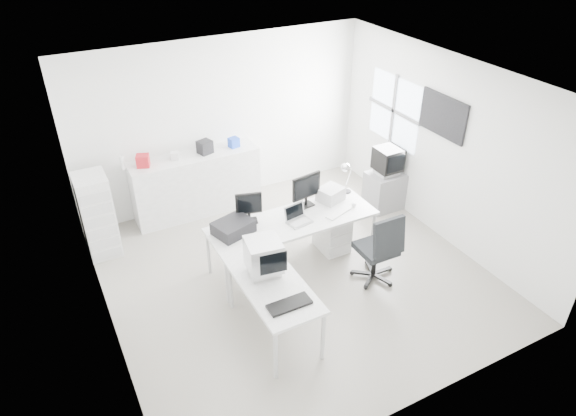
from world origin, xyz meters
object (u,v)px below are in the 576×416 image
crt_tv (388,161)px  laptop (300,215)px  tv_cabinet (385,190)px  office_chair (376,245)px  filing_cabinet (97,215)px  lcd_monitor_small (249,208)px  side_desk (274,308)px  sideboard (197,184)px  lcd_monitor_large (306,191)px  inkjet_printer (233,227)px  crt_monitor (264,255)px  drawer_pedestal (332,231)px  main_desk (293,242)px  laser_printer (331,194)px

crt_tv → laptop: bearing=-160.0°
tv_cabinet → office_chair: bearing=-130.8°
filing_cabinet → lcd_monitor_small: bearing=-36.1°
side_desk → crt_tv: crt_tv is taller
tv_cabinet → sideboard: size_ratio=0.31×
lcd_monitor_large → tv_cabinet: 1.94m
crt_tv → inkjet_printer: bearing=-169.5°
crt_monitor → sideboard: crt_monitor is taller
drawer_pedestal → crt_tv: 1.65m
laptop → tv_cabinet: bearing=10.2°
main_desk → side_desk: size_ratio=1.71×
office_chair → crt_tv: size_ratio=2.20×
drawer_pedestal → sideboard: bearing=126.3°
inkjet_printer → laptop: bearing=-29.2°
main_desk → laptop: bearing=-63.4°
tv_cabinet → sideboard: sideboard is taller
tv_cabinet → sideboard: bearing=154.7°
inkjet_printer → crt_monitor: (0.00, -0.95, 0.17)m
lcd_monitor_large → crt_monitor: bearing=-146.4°
crt_tv → crt_monitor: bearing=-153.2°
drawer_pedestal → laser_printer: size_ratio=1.71×
lcd_monitor_small → crt_tv: size_ratio=0.91×
crt_monitor → crt_tv: (2.97, 1.50, -0.14)m
laptop → crt_tv: (2.07, 0.75, 0.00)m
laser_printer → office_chair: office_chair is taller
lcd_monitor_large → main_desk: bearing=-153.4°
lcd_monitor_small → crt_tv: (2.67, 0.40, -0.11)m
inkjet_printer → lcd_monitor_large: 1.22m
lcd_monitor_large → crt_tv: lcd_monitor_large is taller
inkjet_printer → crt_monitor: bearing=-106.7°
main_desk → crt_tv: crt_tv is taller
lcd_monitor_small → office_chair: 1.81m
inkjet_printer → lcd_monitor_small: bearing=9.9°
side_desk → lcd_monitor_large: 1.91m
crt_tv → office_chair: bearing=-130.8°
lcd_monitor_large → tv_cabinet: lcd_monitor_large is taller
inkjet_printer → laser_printer: size_ratio=1.41×
main_desk → laptop: size_ratio=6.45×
drawer_pedestal → laptop: bearing=-167.0°
inkjet_printer → tv_cabinet: size_ratio=0.77×
inkjet_printer → crt_tv: size_ratio=0.99×
laser_printer → inkjet_printer: bearing=165.6°
lcd_monitor_small → inkjet_printer: bearing=-137.4°
inkjet_printer → laser_printer: 1.60m
filing_cabinet → laser_printer: bearing=-23.5°
side_desk → inkjet_printer: inkjet_printer is taller
tv_cabinet → main_desk: bearing=-162.9°
side_desk → laptop: 1.43m
side_desk → drawer_pedestal: bearing=36.6°
laser_printer → crt_monitor: crt_monitor is taller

